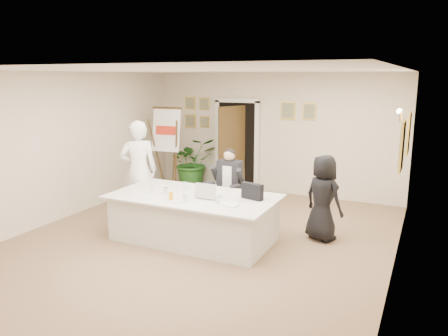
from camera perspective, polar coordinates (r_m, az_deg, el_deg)
name	(u,v)px	position (r m, az deg, el deg)	size (l,w,h in m)	color
floor	(203,240)	(7.48, -2.82, -9.36)	(7.00, 7.00, 0.00)	olive
ceiling	(201,70)	(6.97, -3.05, 12.63)	(6.00, 7.00, 0.02)	white
wall_back	(273,134)	(10.27, 6.43, 4.48)	(6.00, 0.10, 2.80)	beige
wall_front	(20,222)	(4.43, -25.12, -6.41)	(6.00, 0.10, 2.80)	beige
wall_left	(64,146)	(8.90, -20.19, 2.70)	(0.10, 7.00, 2.80)	beige
wall_right	(400,176)	(6.27, 21.96, -1.02)	(0.10, 7.00, 2.80)	beige
doorway	(235,147)	(10.47, 1.49, 2.73)	(1.14, 0.86, 2.20)	black
pictures_back_wall	(241,113)	(10.48, 2.27, 7.17)	(3.40, 0.06, 0.80)	gold
pictures_right_wall	(405,139)	(7.40, 22.58, 3.53)	(0.06, 2.20, 0.80)	gold
wall_sconce	(402,116)	(7.36, 22.26, 6.27)	(0.20, 0.30, 0.24)	gold
conference_table	(194,217)	(7.37, -3.95, -6.45)	(2.75, 1.47, 0.78)	silver
seated_man	(229,185)	(8.20, 0.61, -2.23)	(0.61, 0.65, 1.42)	black
flip_chart	(169,155)	(10.28, -7.18, 1.75)	(0.70, 0.46, 1.99)	#382711
standing_man	(139,170)	(8.46, -11.09, -0.30)	(0.70, 0.46, 1.91)	white
standing_woman	(323,198)	(7.46, 12.81, -3.83)	(0.71, 0.46, 1.45)	black
potted_palm	(193,162)	(10.94, -4.13, 0.81)	(1.11, 0.96, 1.23)	#266421
laptop	(209,189)	(7.10, -1.96, -2.76)	(0.37, 0.38, 0.28)	#B7BABC
laptop_bag	(252,191)	(7.00, 3.72, -3.06)	(0.37, 0.10, 0.26)	black
paper_stack	(229,205)	(6.68, 0.72, -4.82)	(0.27, 0.19, 0.03)	white
plate_left	(133,192)	(7.55, -11.78, -3.14)	(0.22, 0.22, 0.01)	white
plate_mid	(149,197)	(7.21, -9.77, -3.79)	(0.22, 0.22, 0.01)	white
plate_near	(178,201)	(6.92, -6.05, -4.35)	(0.22, 0.22, 0.01)	white
glass_a	(152,187)	(7.59, -9.37, -2.48)	(0.07, 0.07, 0.14)	silver
glass_b	(185,198)	(6.87, -5.12, -3.90)	(0.06, 0.06, 0.14)	silver
glass_c	(218,199)	(6.75, -0.83, -4.13)	(0.06, 0.06, 0.14)	silver
glass_d	(185,186)	(7.59, -5.11, -2.37)	(0.07, 0.07, 0.14)	silver
oj_glass	(171,196)	(7.02, -6.95, -3.63)	(0.07, 0.07, 0.13)	#EEA414
steel_jug	(166,191)	(7.38, -7.61, -2.97)	(0.09, 0.09, 0.11)	silver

